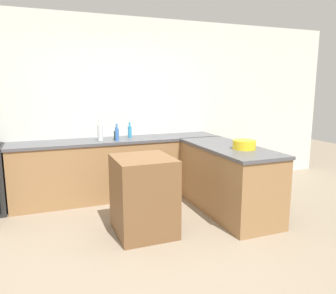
{
  "coord_description": "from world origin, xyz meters",
  "views": [
    {
      "loc": [
        -1.06,
        -2.96,
        1.65
      ],
      "look_at": [
        0.35,
        0.66,
        0.93
      ],
      "focal_mm": 35.0,
      "sensor_mm": 36.0,
      "label": 1
    }
  ],
  "objects_px": {
    "wine_bottle_dark": "(116,135)",
    "dish_soap_bottle": "(130,131)",
    "vinegar_bottle_clear": "(100,132)",
    "island_table": "(143,195)",
    "mixing_bowl": "(244,145)",
    "water_bottle_blue": "(117,134)"
  },
  "relations": [
    {
      "from": "island_table",
      "to": "mixing_bowl",
      "type": "height_order",
      "value": "mixing_bowl"
    },
    {
      "from": "wine_bottle_dark",
      "to": "dish_soap_bottle",
      "type": "relative_size",
      "value": 0.77
    },
    {
      "from": "water_bottle_blue",
      "to": "island_table",
      "type": "bearing_deg",
      "value": -88.63
    },
    {
      "from": "vinegar_bottle_clear",
      "to": "wine_bottle_dark",
      "type": "distance_m",
      "value": 0.24
    },
    {
      "from": "wine_bottle_dark",
      "to": "vinegar_bottle_clear",
      "type": "bearing_deg",
      "value": -176.42
    },
    {
      "from": "wine_bottle_dark",
      "to": "dish_soap_bottle",
      "type": "bearing_deg",
      "value": 30.29
    },
    {
      "from": "wine_bottle_dark",
      "to": "mixing_bowl",
      "type": "bearing_deg",
      "value": -44.58
    },
    {
      "from": "water_bottle_blue",
      "to": "mixing_bowl",
      "type": "bearing_deg",
      "value": -42.05
    },
    {
      "from": "water_bottle_blue",
      "to": "wine_bottle_dark",
      "type": "bearing_deg",
      "value": 85.19
    },
    {
      "from": "mixing_bowl",
      "to": "dish_soap_bottle",
      "type": "height_order",
      "value": "dish_soap_bottle"
    },
    {
      "from": "mixing_bowl",
      "to": "wine_bottle_dark",
      "type": "height_order",
      "value": "wine_bottle_dark"
    },
    {
      "from": "water_bottle_blue",
      "to": "dish_soap_bottle",
      "type": "height_order",
      "value": "water_bottle_blue"
    },
    {
      "from": "island_table",
      "to": "water_bottle_blue",
      "type": "bearing_deg",
      "value": 91.37
    },
    {
      "from": "mixing_bowl",
      "to": "vinegar_bottle_clear",
      "type": "height_order",
      "value": "vinegar_bottle_clear"
    },
    {
      "from": "vinegar_bottle_clear",
      "to": "water_bottle_blue",
      "type": "bearing_deg",
      "value": -21.67
    },
    {
      "from": "vinegar_bottle_clear",
      "to": "wine_bottle_dark",
      "type": "xyz_separation_m",
      "value": [
        0.23,
        0.01,
        -0.05
      ]
    },
    {
      "from": "mixing_bowl",
      "to": "dish_soap_bottle",
      "type": "bearing_deg",
      "value": 126.72
    },
    {
      "from": "island_table",
      "to": "dish_soap_bottle",
      "type": "bearing_deg",
      "value": 80.98
    },
    {
      "from": "mixing_bowl",
      "to": "vinegar_bottle_clear",
      "type": "relative_size",
      "value": 0.89
    },
    {
      "from": "vinegar_bottle_clear",
      "to": "wine_bottle_dark",
      "type": "height_order",
      "value": "vinegar_bottle_clear"
    },
    {
      "from": "island_table",
      "to": "water_bottle_blue",
      "type": "distance_m",
      "value": 1.29
    },
    {
      "from": "island_table",
      "to": "dish_soap_bottle",
      "type": "height_order",
      "value": "dish_soap_bottle"
    }
  ]
}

